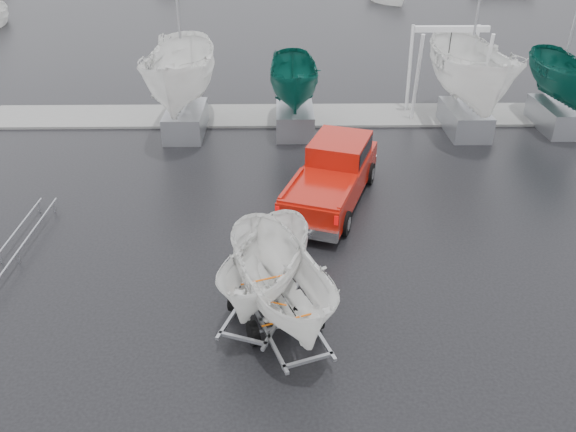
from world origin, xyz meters
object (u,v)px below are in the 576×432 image
at_px(trailer_hitched, 266,227).
at_px(trailer_parked, 282,232).
at_px(pickup_truck, 334,172).
at_px(boat_hoist, 448,59).

height_order(trailer_hitched, trailer_parked, trailer_parked).
relative_size(pickup_truck, trailer_hitched, 1.34).
bearing_deg(boat_hoist, trailer_parked, -116.90).
distance_m(pickup_truck, trailer_parked, 7.19).
xyz_separation_m(trailer_parked, boat_hoist, (7.59, 14.95, -0.10)).
bearing_deg(boat_hoist, pickup_truck, -125.20).
distance_m(trailer_hitched, boat_hoist, 16.32).
relative_size(trailer_parked, boat_hoist, 1.24).
bearing_deg(trailer_hitched, boat_hoist, 80.51).
bearing_deg(trailer_hitched, pickup_truck, 90.00).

